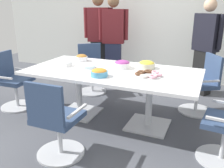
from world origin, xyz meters
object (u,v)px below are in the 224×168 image
office_chair_3 (91,71)px  person_standing_1 (113,39)px  conference_table (112,79)px  snack_bowl_pretzels (82,58)px  napkin_pile (64,64)px  office_chair_2 (201,87)px  snack_bowl_chips_yellow (147,65)px  plate_stack (88,67)px  office_chair_0 (56,124)px  snack_bowl_candy_mix (122,64)px  person_standing_0 (99,37)px  office_chair_4 (13,83)px  donut_platter (148,74)px  snack_bowl_chips_orange (99,73)px  person_standing_2 (205,47)px

office_chair_3 → person_standing_1: (0.16, 0.70, 0.53)m
conference_table → person_standing_1: size_ratio=1.34×
snack_bowl_pretzels → napkin_pile: size_ratio=1.12×
office_chair_2 → person_standing_1: person_standing_1 is taller
snack_bowl_chips_yellow → snack_bowl_pretzels: (-1.09, 0.03, 0.00)m
snack_bowl_chips_yellow → person_standing_1: bearing=129.0°
office_chair_2 → plate_stack: office_chair_2 is taller
office_chair_0 → office_chair_2: size_ratio=1.00×
snack_bowl_candy_mix → person_standing_0: bearing=126.6°
office_chair_0 → conference_table: bearing=79.5°
office_chair_3 → office_chair_4: size_ratio=1.00×
donut_platter → plate_stack: donut_platter is taller
office_chair_3 → snack_bowl_candy_mix: (0.93, -0.78, 0.40)m
office_chair_3 → person_standing_0: (-0.19, 0.72, 0.55)m
napkin_pile → donut_platter: bearing=-0.7°
conference_table → plate_stack: bearing=-179.1°
snack_bowl_chips_orange → donut_platter: bearing=24.7°
donut_platter → plate_stack: bearing=176.7°
snack_bowl_chips_yellow → plate_stack: snack_bowl_chips_yellow is taller
office_chair_0 → snack_bowl_pretzels: size_ratio=4.73×
office_chair_4 → snack_bowl_chips_orange: bearing=83.2°
person_standing_1 → napkin_pile: 1.71m
conference_table → plate_stack: 0.40m
office_chair_3 → office_chair_4: same height
office_chair_3 → person_standing_1: size_ratio=0.51×
snack_bowl_candy_mix → person_standing_1: bearing=117.3°
napkin_pile → office_chair_2: bearing=23.7°
office_chair_0 → office_chair_4: size_ratio=1.00×
person_standing_2 → snack_bowl_candy_mix: person_standing_2 is taller
person_standing_2 → office_chair_3: bearing=53.9°
office_chair_4 → person_standing_1: size_ratio=0.51×
office_chair_0 → snack_bowl_pretzels: office_chair_0 is taller
person_standing_0 → snack_bowl_pretzels: (0.35, -1.34, -0.15)m
snack_bowl_candy_mix → snack_bowl_chips_yellow: (0.33, 0.13, -0.00)m
office_chair_2 → snack_bowl_chips_yellow: office_chair_2 is taller
person_standing_1 → snack_bowl_chips_orange: size_ratio=8.05×
snack_bowl_chips_yellow → napkin_pile: 1.22m
snack_bowl_pretzels → office_chair_4: bearing=-151.0°
person_standing_1 → plate_stack: person_standing_1 is taller
office_chair_4 → person_standing_2: (2.79, 1.89, 0.49)m
office_chair_2 → office_chair_0: bearing=112.2°
napkin_pile → snack_bowl_chips_orange: bearing=-21.4°
conference_table → office_chair_2: 1.43m
plate_stack → office_chair_4: bearing=-171.2°
person_standing_0 → person_standing_2: person_standing_0 is taller
person_standing_0 → snack_bowl_pretzels: bearing=87.1°
snack_bowl_candy_mix → napkin_pile: snack_bowl_candy_mix is taller
office_chair_0 → snack_bowl_chips_yellow: 1.58m
plate_stack → napkin_pile: bearing=-174.4°
donut_platter → conference_table: bearing=173.8°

